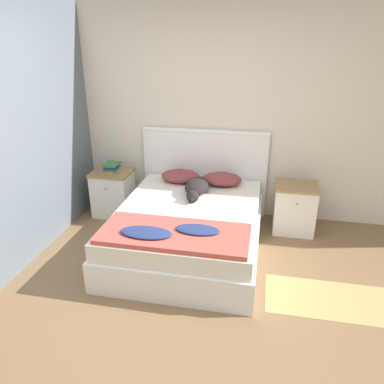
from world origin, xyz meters
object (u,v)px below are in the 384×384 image
at_px(pillow_right, 222,179).
at_px(dog, 197,187).
at_px(nightstand_left, 113,193).
at_px(bed, 188,229).
at_px(pillow_left, 180,176).
at_px(nightstand_right, 294,208).
at_px(book_stack, 112,167).

distance_m(pillow_right, dog, 0.42).
distance_m(nightstand_left, dog, 1.21).
height_order(bed, dog, dog).
relative_size(nightstand_left, pillow_right, 1.22).
bearing_deg(pillow_left, dog, -52.31).
bearing_deg(nightstand_right, bed, -149.49).
height_order(bed, pillow_left, pillow_left).
bearing_deg(pillow_left, nightstand_left, -175.96).
relative_size(bed, nightstand_left, 3.27).
distance_m(bed, nightstand_left, 1.31).
height_order(nightstand_right, pillow_right, pillow_right).
xyz_separation_m(bed, nightstand_left, (-1.13, 0.67, 0.05)).
xyz_separation_m(pillow_right, dog, (-0.24, -0.35, 0.01)).
relative_size(pillow_right, dog, 0.75).
height_order(dog, book_stack, book_stack).
bearing_deg(dog, nightstand_left, 165.95).
bearing_deg(bed, nightstand_right, 30.51).
bearing_deg(dog, book_stack, 165.24).
bearing_deg(bed, dog, 87.96).
xyz_separation_m(bed, dog, (0.01, 0.38, 0.33)).
bearing_deg(book_stack, pillow_left, 3.14).
relative_size(nightstand_right, pillow_left, 1.22).
bearing_deg(nightstand_right, book_stack, 179.64).
distance_m(nightstand_right, pillow_left, 1.41).
distance_m(pillow_left, pillow_right, 0.51).
xyz_separation_m(nightstand_left, pillow_right, (1.39, 0.06, 0.27)).
bearing_deg(pillow_right, book_stack, -178.02).
relative_size(nightstand_left, book_stack, 2.45).
distance_m(pillow_left, dog, 0.44).
relative_size(pillow_left, dog, 0.75).
bearing_deg(dog, pillow_left, 127.69).
height_order(bed, nightstand_right, nightstand_right).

